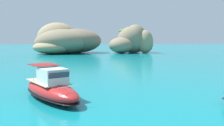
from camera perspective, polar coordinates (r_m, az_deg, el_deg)
islet_large at (r=74.91m, az=-11.08°, el=5.03°), size 24.86×21.74×9.27m
islet_small at (r=75.12m, az=4.90°, el=5.33°), size 14.52×11.64×8.69m
motorboat_red at (r=18.10m, az=-14.05°, el=-5.78°), size 5.81×7.73×2.39m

